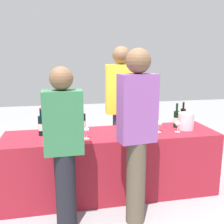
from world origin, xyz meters
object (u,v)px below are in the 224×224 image
(wine_bottle_0, at_px, (42,125))
(guest_0, at_px, (64,144))
(guest_1, at_px, (137,130))
(wine_glass_2, at_px, (159,124))
(wine_glass_3, at_px, (178,124))
(wine_bottle_5, at_px, (183,117))
(wine_glass_1, at_px, (139,127))
(server_pouring, at_px, (121,106))
(wine_bottle_1, at_px, (82,122))
(wine_bottle_4, at_px, (176,119))
(ice_bucket, at_px, (186,121))
(wine_glass_0, at_px, (86,130))
(wine_bottle_2, at_px, (130,121))
(wine_bottle_3, at_px, (147,120))

(wine_bottle_0, xyz_separation_m, guest_0, (0.23, -0.63, -0.02))
(guest_0, height_order, guest_1, guest_1)
(wine_glass_2, bearing_deg, wine_glass_3, -8.50)
(wine_bottle_5, xyz_separation_m, wine_glass_1, (-0.66, -0.26, -0.03))
(server_pouring, distance_m, guest_0, 1.36)
(wine_glass_1, bearing_deg, wine_glass_2, 12.34)
(wine_bottle_5, xyz_separation_m, guest_1, (-0.83, -0.72, 0.08))
(wine_glass_3, bearing_deg, wine_glass_2, 171.50)
(wine_bottle_1, relative_size, wine_bottle_4, 1.04)
(wine_bottle_1, height_order, wine_bottle_5, wine_bottle_5)
(wine_bottle_5, relative_size, wine_glass_2, 2.36)
(ice_bucket, xyz_separation_m, guest_1, (-0.79, -0.58, 0.10))
(wine_bottle_5, xyz_separation_m, guest_0, (-1.50, -0.69, -0.02))
(wine_glass_0, bearing_deg, wine_glass_2, 5.31)
(ice_bucket, bearing_deg, wine_bottle_2, 172.23)
(wine_bottle_1, relative_size, guest_0, 0.21)
(wine_bottle_5, height_order, wine_glass_0, wine_bottle_5)
(wine_glass_3, bearing_deg, wine_bottle_5, 52.76)
(wine_glass_2, distance_m, guest_0, 1.21)
(wine_bottle_3, height_order, wine_glass_0, wine_bottle_3)
(wine_glass_1, bearing_deg, guest_0, -152.97)
(wine_bottle_2, bearing_deg, guest_1, -99.66)
(ice_bucket, bearing_deg, wine_bottle_4, 123.31)
(wine_bottle_5, bearing_deg, wine_glass_0, -167.50)
(ice_bucket, relative_size, guest_1, 0.12)
(wine_bottle_0, bearing_deg, wine_bottle_2, 0.10)
(wine_bottle_0, distance_m, wine_bottle_2, 1.02)
(wine_bottle_5, bearing_deg, guest_1, -138.74)
(wine_bottle_5, relative_size, wine_glass_1, 2.49)
(wine_bottle_1, xyz_separation_m, wine_glass_3, (1.10, -0.24, -0.02))
(wine_bottle_3, xyz_separation_m, wine_glass_3, (0.31, -0.18, -0.02))
(wine_bottle_2, relative_size, wine_glass_2, 2.24)
(guest_0, bearing_deg, wine_bottle_3, 31.27)
(wine_bottle_3, xyz_separation_m, wine_bottle_5, (0.49, 0.05, 0.01))
(wine_glass_3, bearing_deg, wine_glass_0, -177.52)
(wine_bottle_4, relative_size, ice_bucket, 1.49)
(wine_glass_1, bearing_deg, guest_1, -109.63)
(wine_bottle_1, relative_size, wine_bottle_3, 1.05)
(wine_bottle_0, xyz_separation_m, wine_bottle_5, (1.74, 0.06, 0.00))
(wine_bottle_3, bearing_deg, wine_bottle_1, 175.64)
(wine_glass_3, bearing_deg, guest_1, -142.82)
(wine_bottle_4, distance_m, wine_glass_1, 0.60)
(guest_0, bearing_deg, wine_glass_1, 26.02)
(wine_bottle_4, xyz_separation_m, ice_bucket, (0.07, -0.11, -0.01))
(ice_bucket, bearing_deg, wine_glass_0, -173.92)
(wine_bottle_3, height_order, guest_1, guest_1)
(wine_bottle_3, distance_m, wine_glass_3, 0.36)
(guest_0, bearing_deg, wine_bottle_5, 23.54)
(wine_bottle_1, height_order, wine_bottle_3, wine_bottle_1)
(wine_bottle_1, xyz_separation_m, wine_bottle_5, (1.27, -0.01, 0.01))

